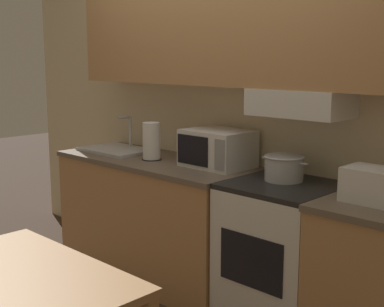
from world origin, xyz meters
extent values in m
plane|color=#3D2D23|center=(0.00, 0.00, 0.00)|extent=(16.00, 16.00, 0.00)
cube|color=beige|center=(0.00, 0.03, 1.27)|extent=(5.12, 0.05, 2.55)
cube|color=tan|center=(0.00, -0.16, 1.80)|extent=(2.72, 0.32, 0.72)
cube|color=silver|center=(0.56, -0.16, 1.36)|extent=(0.59, 0.34, 0.16)
cube|color=tan|center=(-0.57, -0.32, 0.43)|extent=(1.59, 0.63, 0.86)
cube|color=brown|center=(-0.57, -0.32, 0.88)|extent=(1.61, 0.65, 0.04)
cube|color=tan|center=(1.12, -0.32, 0.43)|extent=(0.48, 0.63, 0.86)
cube|color=brown|center=(1.12, -0.32, 0.88)|extent=(0.50, 0.65, 0.04)
cube|color=silver|center=(0.56, -0.31, 0.43)|extent=(0.62, 0.61, 0.87)
cube|color=black|center=(0.56, -0.31, 0.88)|extent=(0.62, 0.61, 0.03)
cube|color=black|center=(0.56, -0.62, 0.50)|extent=(0.44, 0.01, 0.30)
cylinder|color=black|center=(0.42, -0.43, 0.89)|extent=(0.09, 0.09, 0.01)
cylinder|color=black|center=(0.70, -0.43, 0.89)|extent=(0.09, 0.09, 0.01)
cylinder|color=black|center=(0.42, -0.18, 0.89)|extent=(0.09, 0.09, 0.01)
cylinder|color=black|center=(0.70, -0.18, 0.89)|extent=(0.09, 0.09, 0.01)
cylinder|color=#B7BABF|center=(0.51, -0.24, 0.97)|extent=(0.23, 0.23, 0.15)
torus|color=#B7BABF|center=(0.51, -0.24, 1.04)|extent=(0.25, 0.25, 0.01)
cylinder|color=#B7BABF|center=(0.37, -0.24, 1.02)|extent=(0.05, 0.01, 0.01)
cylinder|color=#B7BABF|center=(0.65, -0.24, 1.02)|extent=(0.05, 0.01, 0.01)
cube|color=silver|center=(-0.05, -0.21, 1.02)|extent=(0.44, 0.34, 0.25)
cube|color=black|center=(-0.12, -0.38, 1.02)|extent=(0.27, 0.01, 0.20)
cube|color=gray|center=(0.11, -0.38, 1.02)|extent=(0.08, 0.01, 0.20)
cube|color=silver|center=(1.12, -0.33, 0.99)|extent=(0.29, 0.22, 0.18)
cube|color=black|center=(0.97, -0.33, 1.01)|extent=(0.01, 0.02, 0.02)
cube|color=black|center=(1.02, -0.33, 1.07)|extent=(0.04, 0.15, 0.01)
cube|color=black|center=(1.08, -0.33, 1.07)|extent=(0.04, 0.15, 0.01)
cube|color=black|center=(1.15, -0.33, 1.07)|extent=(0.04, 0.15, 0.01)
cube|color=#B7BABF|center=(-1.02, -0.32, 0.91)|extent=(0.56, 0.38, 0.02)
cube|color=#4C4F54|center=(-1.02, -0.33, 0.91)|extent=(0.47, 0.29, 0.01)
cylinder|color=#B7BABF|center=(-1.02, -0.17, 1.04)|extent=(0.02, 0.02, 0.24)
cylinder|color=#B7BABF|center=(-1.02, -0.23, 1.16)|extent=(0.02, 0.12, 0.02)
cylinder|color=black|center=(-0.57, -0.35, 0.90)|extent=(0.15, 0.15, 0.01)
cylinder|color=white|center=(-0.57, -0.35, 1.04)|extent=(0.13, 0.13, 0.27)
cube|color=#9E7042|center=(0.31, -1.93, 0.72)|extent=(1.06, 0.76, 0.04)
cube|color=#9E7042|center=(-0.18, -1.59, 0.35)|extent=(0.06, 0.06, 0.70)
camera|label=1|loc=(2.30, -2.89, 1.63)|focal=50.00mm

